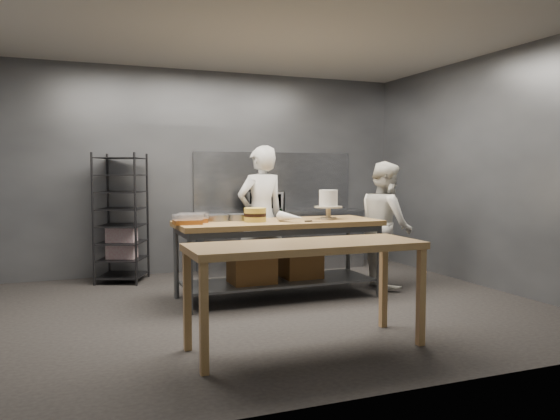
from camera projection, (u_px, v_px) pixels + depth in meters
name	position (u px, v px, depth m)	size (l,w,h in m)	color
ground	(270.00, 307.00, 6.02)	(6.00, 6.00, 0.00)	black
back_wall	(213.00, 172.00, 8.24)	(6.00, 0.04, 3.00)	#4C4F54
work_table	(276.00, 250.00, 6.44)	(2.40, 0.90, 0.92)	olive
near_counter	(306.00, 253.00, 4.59)	(2.00, 0.70, 0.90)	olive
back_counter	(282.00, 240.00, 8.38)	(2.60, 0.60, 0.90)	slate
splashback_panel	(275.00, 181.00, 8.60)	(2.60, 0.02, 0.90)	slate
speed_rack	(121.00, 219.00, 7.42)	(0.80, 0.83, 1.75)	black
chef_behind	(261.00, 217.00, 7.06)	(0.67, 0.44, 1.83)	silver
chef_right	(386.00, 224.00, 7.08)	(0.79, 0.62, 1.63)	white
microwave	(264.00, 201.00, 8.23)	(0.54, 0.37, 0.30)	black
frosted_cake_stand	(328.00, 201.00, 6.64)	(0.34, 0.34, 0.36)	#ACA28A
layer_cake	(255.00, 215.00, 6.29)	(0.26, 0.26, 0.16)	gold
cake_pans	(228.00, 217.00, 6.44)	(0.54, 0.28, 0.07)	gray
piping_bag	(291.00, 217.00, 6.22)	(0.12, 0.12, 0.38)	silver
offset_spatula	(315.00, 221.00, 6.31)	(0.36, 0.02, 0.02)	slate
pastry_clamshells	(190.00, 219.00, 6.07)	(0.41, 0.39, 0.11)	#974D1E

